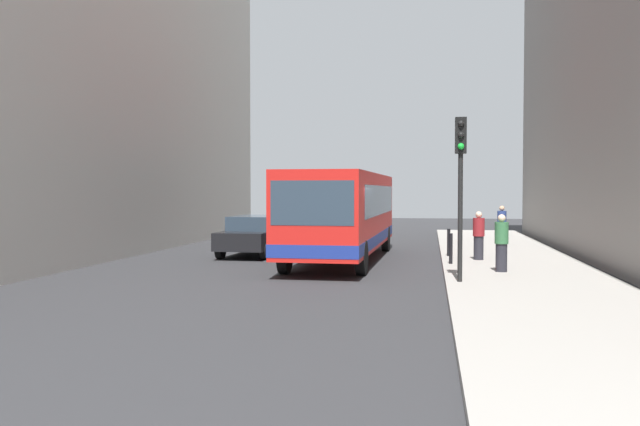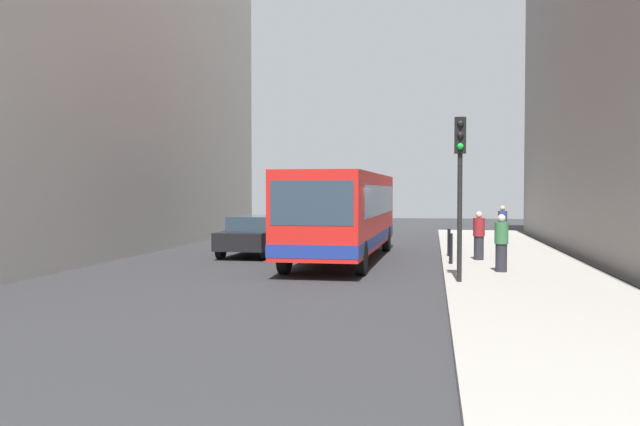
# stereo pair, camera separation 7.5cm
# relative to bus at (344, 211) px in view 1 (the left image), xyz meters

# --- Properties ---
(ground_plane) EXTENTS (80.00, 80.00, 0.00)m
(ground_plane) POSITION_rel_bus_xyz_m (0.16, -3.46, -1.73)
(ground_plane) COLOR #2D2D30
(sidewalk) EXTENTS (4.40, 40.00, 0.15)m
(sidewalk) POSITION_rel_bus_xyz_m (5.56, -3.46, -1.65)
(sidewalk) COLOR #9E9991
(sidewalk) RESTS_ON ground
(building_left) EXTENTS (7.00, 32.00, 16.99)m
(building_left) POSITION_rel_bus_xyz_m (-11.34, 0.54, 6.77)
(building_left) COLOR #BCB7AD
(building_left) RESTS_ON ground
(bus) EXTENTS (2.77, 11.07, 3.00)m
(bus) POSITION_rel_bus_xyz_m (0.00, 0.00, 0.00)
(bus) COLOR red
(bus) RESTS_ON ground
(car_beside_bus) EXTENTS (2.01, 4.47, 1.48)m
(car_beside_bus) POSITION_rel_bus_xyz_m (-3.49, 1.28, -0.94)
(car_beside_bus) COLOR black
(car_beside_bus) RESTS_ON ground
(traffic_light) EXTENTS (0.28, 0.33, 4.10)m
(traffic_light) POSITION_rel_bus_xyz_m (3.71, -6.03, 1.28)
(traffic_light) COLOR black
(traffic_light) RESTS_ON sidewalk
(bollard_near) EXTENTS (0.11, 0.11, 0.95)m
(bollard_near) POSITION_rel_bus_xyz_m (3.61, -1.88, -1.10)
(bollard_near) COLOR black
(bollard_near) RESTS_ON sidewalk
(bollard_mid) EXTENTS (0.11, 0.11, 0.95)m
(bollard_mid) POSITION_rel_bus_xyz_m (3.61, 0.65, -1.10)
(bollard_mid) COLOR black
(bollard_mid) RESTS_ON sidewalk
(pedestrian_near_signal) EXTENTS (0.38, 0.38, 1.61)m
(pedestrian_near_signal) POSITION_rel_bus_xyz_m (4.95, -3.73, -0.77)
(pedestrian_near_signal) COLOR #26262D
(pedestrian_near_signal) RESTS_ON sidewalk
(pedestrian_mid_sidewalk) EXTENTS (0.38, 0.38, 1.59)m
(pedestrian_mid_sidewalk) POSITION_rel_bus_xyz_m (4.55, -0.47, -0.79)
(pedestrian_mid_sidewalk) COLOR #26262D
(pedestrian_mid_sidewalk) RESTS_ON sidewalk
(pedestrian_far_sidewalk) EXTENTS (0.38, 0.38, 1.64)m
(pedestrian_far_sidewalk) POSITION_rel_bus_xyz_m (5.96, 6.13, -0.76)
(pedestrian_far_sidewalk) COLOR #26262D
(pedestrian_far_sidewalk) RESTS_ON sidewalk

